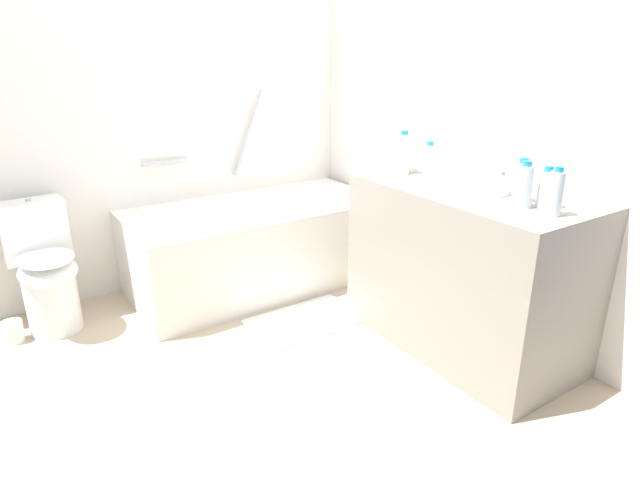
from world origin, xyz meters
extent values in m
plane|color=#C1AD8E|center=(0.00, 0.00, 0.00)|extent=(3.72, 3.72, 0.00)
cube|color=white|center=(0.00, 1.32, 1.20)|extent=(3.12, 0.10, 2.41)
cube|color=white|center=(1.41, 0.00, 1.20)|extent=(0.10, 2.93, 2.41)
cube|color=white|center=(0.50, 0.87, 0.28)|extent=(1.66, 0.80, 0.55)
cube|color=white|center=(0.50, 0.87, 0.51)|extent=(1.36, 0.57, 0.09)
cylinder|color=#B6B6BB|center=(1.14, 0.87, 0.59)|extent=(0.09, 0.03, 0.03)
cylinder|color=#B6B6BB|center=(0.64, 1.24, 0.97)|extent=(0.27, 0.03, 0.58)
cylinder|color=#B6B6BB|center=(0.04, 1.24, 0.83)|extent=(0.30, 0.03, 0.03)
cylinder|color=white|center=(-0.77, 0.94, 0.19)|extent=(0.28, 0.28, 0.38)
ellipsoid|color=white|center=(-0.76, 0.89, 0.38)|extent=(0.32, 0.40, 0.13)
ellipsoid|color=white|center=(-0.76, 0.89, 0.46)|extent=(0.30, 0.38, 0.02)
cube|color=white|center=(-0.78, 1.13, 0.55)|extent=(0.35, 0.19, 0.34)
cylinder|color=#B3B3B8|center=(-0.78, 1.13, 0.73)|extent=(0.03, 0.03, 0.01)
cube|color=gray|center=(1.04, -0.43, 0.43)|extent=(0.63, 1.20, 0.87)
cylinder|color=white|center=(1.04, -0.44, 0.89)|extent=(0.34, 0.34, 0.05)
cylinder|color=#B8B8BD|center=(1.25, -0.44, 0.90)|extent=(0.02, 0.02, 0.07)
cylinder|color=#B8B8BD|center=(1.20, -0.44, 0.93)|extent=(0.10, 0.02, 0.02)
cylinder|color=#B8B8BD|center=(1.25, -0.50, 0.89)|extent=(0.03, 0.03, 0.04)
cylinder|color=#B8B8BD|center=(1.25, -0.38, 0.89)|extent=(0.03, 0.03, 0.04)
cylinder|color=silver|center=(0.97, 0.01, 0.98)|extent=(0.07, 0.07, 0.22)
cylinder|color=teal|center=(0.97, 0.01, 1.09)|extent=(0.04, 0.04, 0.02)
cylinder|color=silver|center=(1.04, -0.70, 0.96)|extent=(0.07, 0.07, 0.18)
cylinder|color=teal|center=(1.04, -0.70, 1.06)|extent=(0.04, 0.04, 0.02)
cylinder|color=silver|center=(1.05, -0.11, 0.95)|extent=(0.07, 0.07, 0.17)
cylinder|color=teal|center=(1.05, -0.11, 1.05)|extent=(0.04, 0.04, 0.02)
cylinder|color=silver|center=(0.98, -0.91, 0.96)|extent=(0.06, 0.06, 0.18)
cylinder|color=teal|center=(0.98, -0.91, 1.06)|extent=(0.03, 0.03, 0.02)
cylinder|color=silver|center=(0.97, -0.76, 0.96)|extent=(0.07, 0.07, 0.18)
cylinder|color=teal|center=(0.97, -0.76, 1.06)|extent=(0.04, 0.04, 0.02)
cylinder|color=silver|center=(1.05, -0.82, 0.95)|extent=(0.07, 0.07, 0.16)
cylinder|color=teal|center=(1.05, -0.82, 1.04)|extent=(0.04, 0.04, 0.02)
cylinder|color=white|center=(0.98, -0.23, 0.92)|extent=(0.06, 0.06, 0.10)
cylinder|color=white|center=(1.05, 0.05, 0.91)|extent=(0.07, 0.07, 0.09)
cube|color=white|center=(0.47, 0.23, 0.01)|extent=(0.64, 0.41, 0.01)
cylinder|color=white|center=(-0.99, 0.92, 0.06)|extent=(0.11, 0.11, 0.12)
camera|label=1|loc=(-0.98, -2.12, 1.53)|focal=29.57mm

